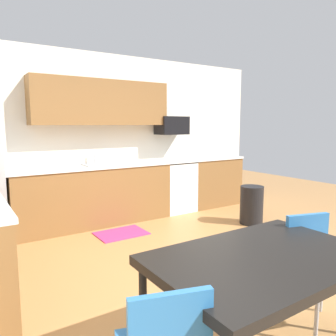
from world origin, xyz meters
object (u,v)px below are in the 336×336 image
(chair_near_table, at_px, (315,261))
(dining_table, at_px, (264,264))
(trash_bin, at_px, (252,205))
(oven_range, at_px, (175,186))
(microwave, at_px, (172,126))

(chair_near_table, bearing_deg, dining_table, -171.03)
(chair_near_table, xyz_separation_m, trash_bin, (1.57, 2.09, -0.20))
(chair_near_table, height_order, trash_bin, chair_near_table)
(oven_range, xyz_separation_m, microwave, (0.00, 0.10, 1.08))
(chair_near_table, bearing_deg, microwave, 74.04)
(chair_near_table, distance_m, trash_bin, 2.62)
(dining_table, bearing_deg, microwave, 64.30)
(dining_table, xyz_separation_m, trash_bin, (2.31, 2.21, -0.40))
(oven_range, xyz_separation_m, chair_near_table, (-1.00, -3.41, 0.05))
(oven_range, bearing_deg, microwave, 90.00)
(oven_range, height_order, microwave, microwave)
(microwave, bearing_deg, trash_bin, -68.28)
(chair_near_table, bearing_deg, trash_bin, 53.09)
(dining_table, height_order, trash_bin, dining_table)
(dining_table, bearing_deg, trash_bin, 43.67)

